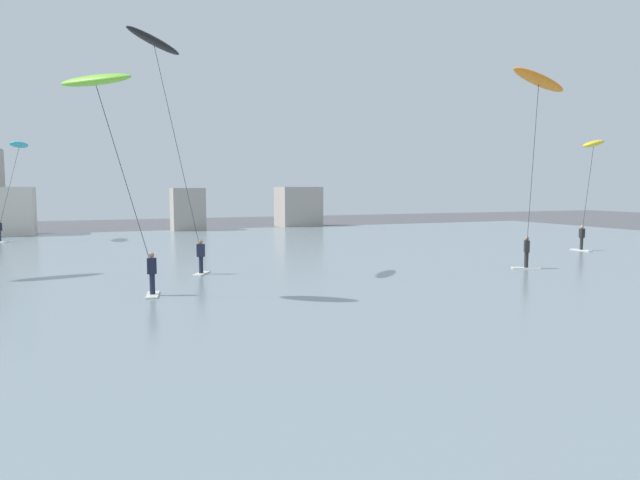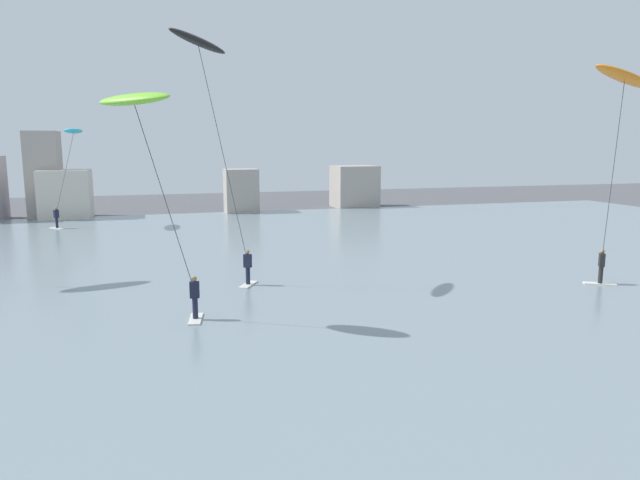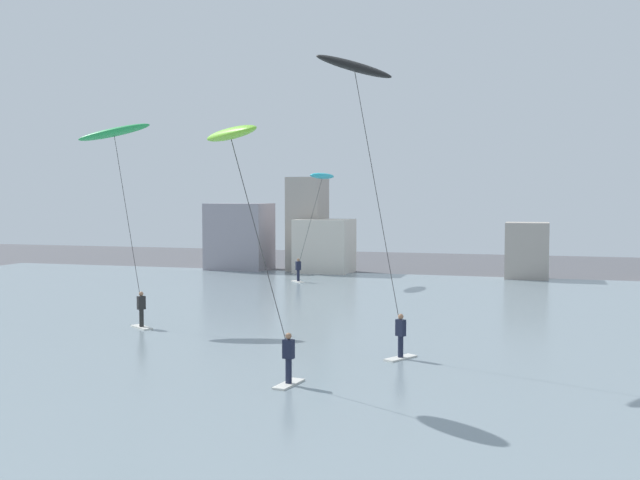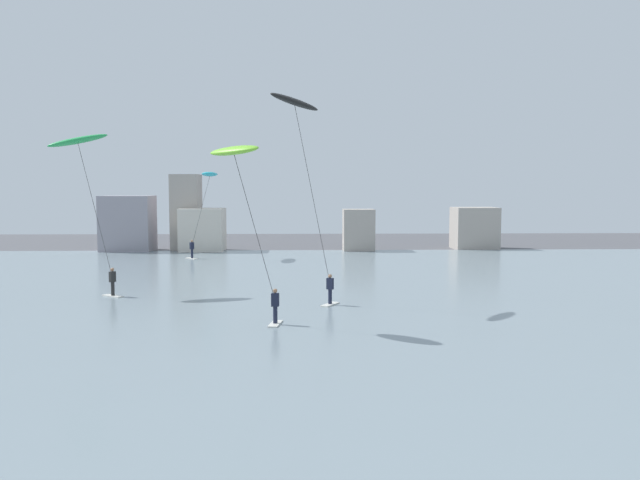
{
  "view_description": "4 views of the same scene",
  "coord_description": "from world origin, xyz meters",
  "px_view_note": "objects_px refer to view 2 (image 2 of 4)",
  "views": [
    {
      "loc": [
        -7.19,
        0.71,
        4.19
      ],
      "look_at": [
        -1.7,
        14.05,
        2.86
      ],
      "focal_mm": 31.86,
      "sensor_mm": 36.0,
      "label": 1
    },
    {
      "loc": [
        -6.34,
        1.97,
        6.47
      ],
      "look_at": [
        -2.43,
        15.26,
        4.16
      ],
      "focal_mm": 32.3,
      "sensor_mm": 36.0,
      "label": 2
    },
    {
      "loc": [
        2.29,
        1.49,
        5.95
      ],
      "look_at": [
        -1.77,
        15.32,
        5.12
      ],
      "focal_mm": 40.87,
      "sensor_mm": 36.0,
      "label": 3
    },
    {
      "loc": [
        -3.79,
        -5.44,
        6.34
      ],
      "look_at": [
        -3.11,
        17.46,
        4.41
      ],
      "focal_mm": 35.26,
      "sensor_mm": 36.0,
      "label": 4
    }
  ],
  "objects_px": {
    "kitesurfer_orange": "(622,96)",
    "kitesurfer_cyan": "(72,138)",
    "kitesurfer_lime": "(141,124)",
    "kitesurfer_black": "(203,66)"
  },
  "relations": [
    {
      "from": "kitesurfer_lime",
      "to": "kitesurfer_cyan",
      "type": "xyz_separation_m",
      "value": [
        -5.4,
        27.53,
        -0.2
      ]
    },
    {
      "from": "kitesurfer_lime",
      "to": "kitesurfer_orange",
      "type": "height_order",
      "value": "kitesurfer_orange"
    },
    {
      "from": "kitesurfer_black",
      "to": "kitesurfer_cyan",
      "type": "bearing_deg",
      "value": 109.83
    },
    {
      "from": "kitesurfer_lime",
      "to": "kitesurfer_cyan",
      "type": "distance_m",
      "value": 28.05
    },
    {
      "from": "kitesurfer_lime",
      "to": "kitesurfer_cyan",
      "type": "height_order",
      "value": "kitesurfer_lime"
    },
    {
      "from": "kitesurfer_lime",
      "to": "kitesurfer_orange",
      "type": "xyz_separation_m",
      "value": [
        19.14,
        -0.61,
        1.31
      ]
    },
    {
      "from": "kitesurfer_orange",
      "to": "kitesurfer_black",
      "type": "distance_m",
      "value": 17.62
    },
    {
      "from": "kitesurfer_cyan",
      "to": "kitesurfer_orange",
      "type": "xyz_separation_m",
      "value": [
        24.53,
        -28.14,
        1.5
      ]
    },
    {
      "from": "kitesurfer_orange",
      "to": "kitesurfer_cyan",
      "type": "bearing_deg",
      "value": 131.08
    },
    {
      "from": "kitesurfer_cyan",
      "to": "kitesurfer_black",
      "type": "distance_m",
      "value": 23.76
    }
  ]
}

